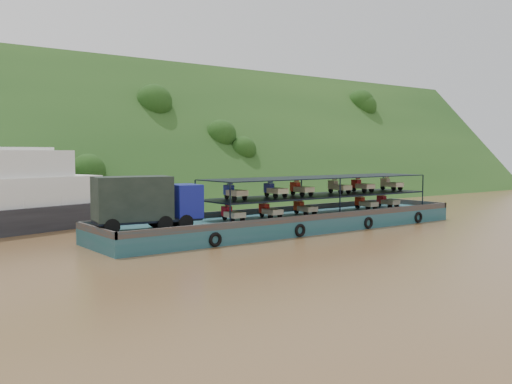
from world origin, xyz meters
TOP-DOWN VIEW (x-y plane):
  - ground at (0.00, 0.00)m, footprint 160.00×160.00m
  - hillside at (0.00, 36.00)m, footprint 140.00×39.60m
  - cargo_barge at (-2.46, -0.20)m, footprint 35.05×7.18m

SIDE VIEW (x-z plane):
  - ground at x=0.00m, z-range 0.00..0.00m
  - hillside at x=0.00m, z-range -19.80..19.80m
  - cargo_barge at x=-2.46m, z-range -1.26..3.79m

